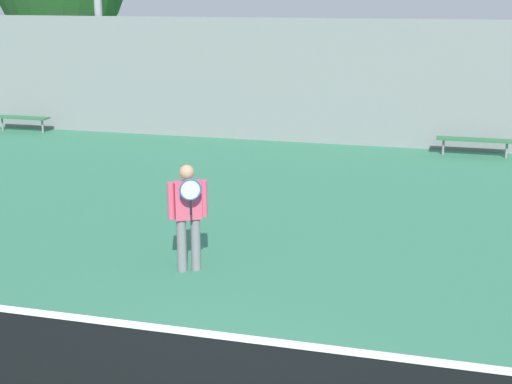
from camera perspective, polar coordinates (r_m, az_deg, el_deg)
name	(u,v)px	position (r m, az deg, el deg)	size (l,w,h in m)	color
tennis_net	(189,383)	(6.65, -5.42, -14.95)	(10.26, 0.09, 1.08)	#195128
tennis_player	(188,212)	(10.24, -5.46, -1.58)	(0.54, 0.51, 1.59)	slate
bench_courtside_far	(22,118)	(21.84, -18.24, 5.62)	(1.64, 0.40, 0.44)	#28663D
bench_by_gate	(475,141)	(18.41, 17.13, 3.96)	(1.88, 0.40, 0.44)	#28663D
back_fence	(363,83)	(18.90, 8.55, 8.59)	(34.87, 0.06, 3.28)	gray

